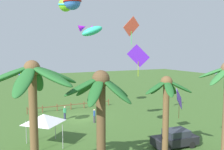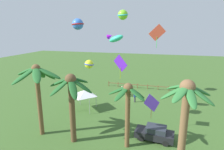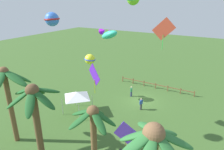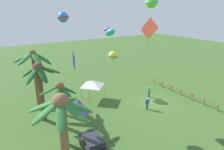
% 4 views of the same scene
% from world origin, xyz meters
% --- Properties ---
extents(ground_plane, '(120.00, 120.00, 0.00)m').
position_xyz_m(ground_plane, '(0.00, 0.00, 0.00)').
color(ground_plane, '#3D6028').
extents(palm_tree_0, '(4.51, 4.19, 7.12)m').
position_xyz_m(palm_tree_0, '(3.72, 14.45, 5.26)').
color(palm_tree_0, brown).
rests_on(palm_tree_0, ground).
extents(palm_tree_1, '(5.39, 4.84, 7.79)m').
position_xyz_m(palm_tree_1, '(7.64, 14.14, 6.12)').
color(palm_tree_1, brown).
rests_on(palm_tree_1, ground).
extents(palm_tree_2, '(3.69, 3.52, 6.47)m').
position_xyz_m(palm_tree_2, '(-1.76, 13.97, 4.72)').
color(palm_tree_2, brown).
rests_on(palm_tree_2, ground).
extents(rail_fence, '(11.87, 0.12, 0.95)m').
position_xyz_m(rail_fence, '(-0.27, -5.05, 0.58)').
color(rail_fence, brown).
rests_on(rail_fence, ground).
extents(spectator_0, '(0.35, 0.52, 1.59)m').
position_xyz_m(spectator_0, '(-0.82, 2.31, 0.81)').
color(spectator_0, '#38383D').
rests_on(spectator_0, ground).
extents(spectator_1, '(0.30, 0.54, 1.59)m').
position_xyz_m(spectator_1, '(1.87, -0.51, 0.81)').
color(spectator_1, '#2D3351').
rests_on(spectator_1, ground).
extents(festival_tent, '(2.86, 2.86, 2.85)m').
position_xyz_m(festival_tent, '(5.77, 6.90, 2.47)').
color(festival_tent, '#9E9EA3').
rests_on(festival_tent, ground).
extents(kite_diamond_0, '(1.44, 1.14, 2.49)m').
position_xyz_m(kite_diamond_0, '(-3.88, 12.96, 4.36)').
color(kite_diamond_0, '#7844F0').
extents(kite_ball_1, '(1.44, 1.44, 1.19)m').
position_xyz_m(kite_ball_1, '(4.34, 11.03, 11.73)').
color(kite_ball_1, '#3A74E5').
extents(kite_fish_2, '(2.46, 1.45, 1.37)m').
position_xyz_m(kite_fish_2, '(1.29, 6.77, 10.13)').
color(kite_fish_2, '#32CCA1').
extents(kite_ball_3, '(1.94, 1.93, 1.38)m').
position_xyz_m(kite_ball_3, '(6.50, 3.01, 5.88)').
color(kite_ball_3, yellow).
extents(kite_diamond_5, '(1.59, 0.84, 2.48)m').
position_xyz_m(kite_diamond_5, '(-0.57, 11.97, 7.86)').
color(kite_diamond_5, '#6020C7').
extents(kite_diamond_6, '(2.12, 0.32, 2.97)m').
position_xyz_m(kite_diamond_6, '(-3.79, 5.49, 10.77)').
color(kite_diamond_6, '#EB4F36').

